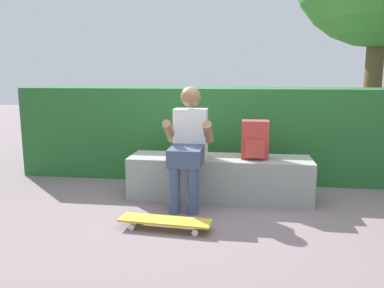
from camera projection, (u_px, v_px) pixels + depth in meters
ground_plane at (216, 212)px, 3.76m from camera, size 24.00×24.00×0.00m
bench_main at (219, 177)px, 4.15m from camera, size 1.94×0.51×0.45m
person_skater at (189, 142)px, 3.90m from camera, size 0.49×0.62×1.20m
skateboard_near_person at (165, 221)px, 3.32m from camera, size 0.81×0.26×0.09m
backpack_on_bench at (255, 140)px, 4.02m from camera, size 0.28×0.23×0.40m
hedge_row at (234, 133)px, 5.00m from camera, size 5.49×0.79×1.15m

